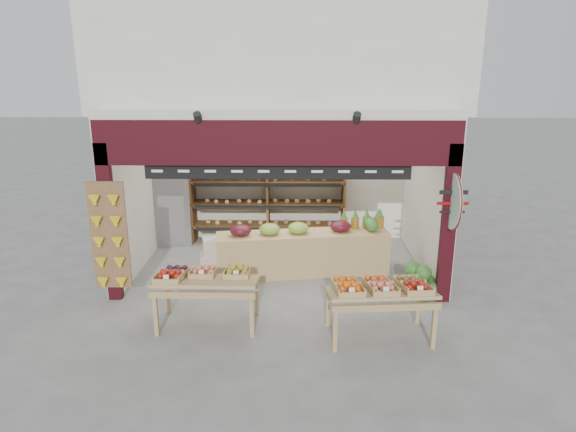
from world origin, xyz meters
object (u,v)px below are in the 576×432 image
(display_table_left, at_px, (201,278))
(display_table_right, at_px, (380,289))
(cardboard_stack, at_px, (224,258))
(watermelon_pile, at_px, (422,284))
(mid_counter, at_px, (303,251))
(refrigerator, at_px, (173,200))
(back_shelving, at_px, (268,189))

(display_table_left, bearing_deg, display_table_right, -8.63)
(cardboard_stack, xyz_separation_m, watermelon_pile, (3.53, -1.07, -0.05))
(cardboard_stack, height_order, display_table_right, display_table_right)
(display_table_left, distance_m, display_table_right, 2.65)
(mid_counter, xyz_separation_m, display_table_left, (-1.56, -1.97, 0.29))
(watermelon_pile, bearing_deg, mid_counter, 155.35)
(cardboard_stack, distance_m, display_table_left, 2.17)
(refrigerator, height_order, watermelon_pile, refrigerator)
(display_table_right, bearing_deg, watermelon_pile, 56.16)
(back_shelving, height_order, refrigerator, back_shelving)
(cardboard_stack, bearing_deg, display_table_right, -44.33)
(display_table_left, distance_m, watermelon_pile, 3.77)
(watermelon_pile, bearing_deg, refrigerator, 151.27)
(mid_counter, xyz_separation_m, display_table_right, (1.07, -2.37, 0.31))
(display_table_right, distance_m, watermelon_pile, 1.82)
(cardboard_stack, relative_size, display_table_right, 0.66)
(mid_counter, bearing_deg, refrigerator, 148.52)
(display_table_left, relative_size, watermelon_pile, 2.07)
(cardboard_stack, bearing_deg, back_shelving, 65.80)
(display_table_right, xyz_separation_m, watermelon_pile, (0.96, 1.44, -0.56))
(refrigerator, bearing_deg, display_table_right, -56.62)
(back_shelving, bearing_deg, watermelon_pile, -44.85)
(display_table_left, bearing_deg, watermelon_pile, 16.14)
(refrigerator, relative_size, mid_counter, 0.59)
(refrigerator, bearing_deg, watermelon_pile, -38.87)
(display_table_left, bearing_deg, back_shelving, 77.91)
(back_shelving, relative_size, mid_counter, 1.03)
(back_shelving, xyz_separation_m, watermelon_pile, (2.77, -2.76, -1.01))
(cardboard_stack, relative_size, watermelon_pile, 1.39)
(mid_counter, bearing_deg, display_table_right, -65.75)
(refrigerator, distance_m, cardboard_stack, 2.19)
(display_table_left, height_order, display_table_right, display_table_left)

